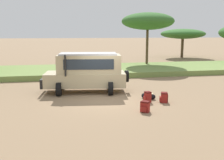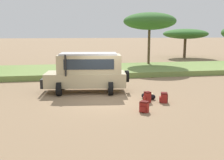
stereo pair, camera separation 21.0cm
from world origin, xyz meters
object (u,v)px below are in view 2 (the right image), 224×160
(acacia_tree_right_mid, at_px, (185,34))
(safari_vehicle, at_px, (87,71))
(backpack_beside_front_wheel, at_px, (144,107))
(duffel_bag_low_black_case, at_px, (148,96))
(backpack_cluster_center, at_px, (164,98))
(acacia_tree_centre_back, at_px, (150,21))
(backpack_near_rear_wheel, at_px, (147,97))

(acacia_tree_right_mid, bearing_deg, safari_vehicle, -128.81)
(safari_vehicle, xyz_separation_m, acacia_tree_right_mid, (16.06, 19.97, 2.16))
(backpack_beside_front_wheel, xyz_separation_m, duffel_bag_low_black_case, (0.97, 2.32, -0.10))
(backpack_cluster_center, xyz_separation_m, acacia_tree_right_mid, (12.30, 23.25, 3.19))
(acacia_tree_centre_back, bearing_deg, acacia_tree_right_mid, 48.25)
(backpack_beside_front_wheel, height_order, acacia_tree_centre_back, acacia_tree_centre_back)
(backpack_beside_front_wheel, relative_size, backpack_near_rear_wheel, 0.89)
(backpack_near_rear_wheel, bearing_deg, acacia_tree_right_mid, 60.32)
(duffel_bag_low_black_case, height_order, acacia_tree_centre_back, acacia_tree_centre_back)
(backpack_near_rear_wheel, distance_m, duffel_bag_low_black_case, 0.77)
(backpack_cluster_center, xyz_separation_m, duffel_bag_low_black_case, (-0.56, 0.87, -0.11))
(safari_vehicle, height_order, backpack_beside_front_wheel, safari_vehicle)
(backpack_cluster_center, xyz_separation_m, backpack_near_rear_wheel, (-0.85, 0.18, 0.02))
(backpack_cluster_center, relative_size, backpack_near_rear_wheel, 0.93)
(backpack_near_rear_wheel, relative_size, acacia_tree_right_mid, 0.09)
(acacia_tree_centre_back, bearing_deg, duffel_bag_low_black_case, -108.11)
(acacia_tree_right_mid, bearing_deg, backpack_near_rear_wheel, -119.68)
(backpack_beside_front_wheel, distance_m, acacia_tree_centre_back, 16.39)
(backpack_beside_front_wheel, xyz_separation_m, acacia_tree_centre_back, (5.09, 14.91, 4.54))
(backpack_near_rear_wheel, bearing_deg, safari_vehicle, 133.03)
(acacia_tree_centre_back, bearing_deg, backpack_cluster_center, -104.81)
(backpack_near_rear_wheel, xyz_separation_m, duffel_bag_low_black_case, (0.30, 0.70, -0.13))
(safari_vehicle, distance_m, acacia_tree_centre_back, 13.01)
(backpack_beside_front_wheel, bearing_deg, duffel_bag_low_black_case, 67.23)
(backpack_cluster_center, relative_size, duffel_bag_low_black_case, 0.79)
(backpack_beside_front_wheel, xyz_separation_m, backpack_cluster_center, (1.53, 1.44, 0.01))
(backpack_near_rear_wheel, distance_m, acacia_tree_right_mid, 26.75)
(safari_vehicle, distance_m, acacia_tree_right_mid, 25.71)
(backpack_beside_front_wheel, relative_size, acacia_tree_centre_back, 0.09)
(safari_vehicle, relative_size, acacia_tree_right_mid, 0.84)
(backpack_near_rear_wheel, height_order, acacia_tree_centre_back, acacia_tree_centre_back)
(acacia_tree_right_mid, bearing_deg, duffel_bag_low_black_case, -119.88)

